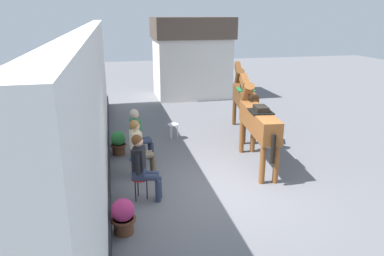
% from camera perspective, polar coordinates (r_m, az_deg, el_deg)
% --- Properties ---
extents(ground_plane, '(40.00, 40.00, 0.00)m').
position_cam_1_polar(ground_plane, '(10.71, -0.02, -2.41)').
color(ground_plane, slate).
extents(pub_facade_wall, '(0.34, 14.00, 3.40)m').
position_cam_1_polar(pub_facade_wall, '(8.60, -14.57, 2.74)').
color(pub_facade_wall, white).
rests_on(pub_facade_wall, ground_plane).
extents(distant_cottage, '(3.40, 2.60, 3.50)m').
position_cam_1_polar(distant_cottage, '(16.70, -0.10, 11.11)').
color(distant_cottage, silver).
rests_on(distant_cottage, ground_plane).
extents(seated_visitor_near, '(0.61, 0.48, 1.39)m').
position_cam_1_polar(seated_visitor_near, '(7.36, -7.79, -5.61)').
color(seated_visitor_near, red).
rests_on(seated_visitor_near, ground_plane).
extents(seated_visitor_middle, '(0.61, 0.48, 1.39)m').
position_cam_1_polar(seated_visitor_middle, '(8.37, -8.29, -2.74)').
color(seated_visitor_middle, '#194C99').
rests_on(seated_visitor_middle, ground_plane).
extents(seated_visitor_far, '(0.61, 0.48, 1.39)m').
position_cam_1_polar(seated_visitor_far, '(9.31, -8.39, -0.65)').
color(seated_visitor_far, gold).
rests_on(seated_visitor_far, ground_plane).
extents(saddled_horse_near, '(0.69, 2.99, 2.06)m').
position_cam_1_polar(saddled_horse_near, '(9.04, 10.17, 1.25)').
color(saddled_horse_near, brown).
rests_on(saddled_horse_near, ground_plane).
extents(saddled_horse_far, '(0.86, 2.97, 2.06)m').
position_cam_1_polar(saddled_horse_far, '(11.54, 8.10, 4.85)').
color(saddled_horse_far, brown).
rests_on(saddled_horse_far, ground_plane).
extents(flower_planter_nearest, '(0.43, 0.43, 0.64)m').
position_cam_1_polar(flower_planter_nearest, '(6.52, -10.70, -13.31)').
color(flower_planter_nearest, brown).
rests_on(flower_planter_nearest, ground_plane).
extents(flower_planter_farthest, '(0.43, 0.43, 0.64)m').
position_cam_1_polar(flower_planter_farthest, '(10.00, -11.43, -2.21)').
color(flower_planter_farthest, brown).
rests_on(flower_planter_farthest, ground_plane).
extents(spare_stool_white, '(0.32, 0.32, 0.46)m').
position_cam_1_polar(spare_stool_white, '(11.02, -2.97, 0.32)').
color(spare_stool_white, white).
rests_on(spare_stool_white, ground_plane).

